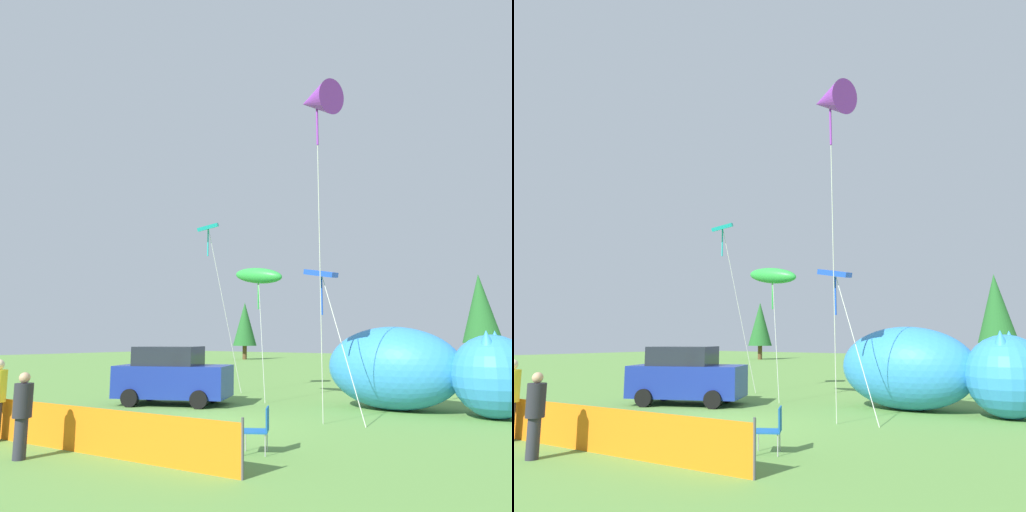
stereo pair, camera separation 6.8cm
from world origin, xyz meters
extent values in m
plane|color=#609342|center=(0.00, 0.00, 0.00)|extent=(120.00, 120.00, 0.00)
cube|color=navy|center=(-3.31, 2.97, 0.82)|extent=(4.41, 3.38, 1.11)
cube|color=#1E232D|center=(-3.49, 2.89, 1.71)|extent=(2.72, 2.48, 0.67)
cylinder|color=black|center=(-2.57, 4.32, 0.31)|extent=(0.66, 0.49, 0.61)
cylinder|color=black|center=(-1.80, 2.68, 0.31)|extent=(0.66, 0.49, 0.61)
cylinder|color=black|center=(-4.82, 3.26, 0.31)|extent=(0.66, 0.49, 0.61)
cylinder|color=black|center=(-4.05, 1.62, 0.31)|extent=(0.66, 0.49, 0.61)
cube|color=#1959A5|center=(3.59, -1.50, 0.45)|extent=(0.73, 0.73, 0.03)
cube|color=#1959A5|center=(3.81, -1.37, 0.69)|extent=(0.28, 0.46, 0.48)
cylinder|color=#A5A5AD|center=(3.51, -1.81, 0.22)|extent=(0.02, 0.02, 0.45)
cylinder|color=#A5A5AD|center=(3.28, -1.42, 0.22)|extent=(0.02, 0.02, 0.45)
cylinder|color=#A5A5AD|center=(3.90, -1.58, 0.22)|extent=(0.02, 0.02, 0.45)
cylinder|color=#A5A5AD|center=(3.67, -1.19, 0.22)|extent=(0.02, 0.02, 0.45)
ellipsoid|color=#338CD8|center=(3.61, 6.28, 1.36)|extent=(4.58, 2.75, 2.72)
ellipsoid|color=white|center=(3.61, 6.28, 0.75)|extent=(2.93, 2.06, 1.22)
sphere|color=#338CD8|center=(6.71, 6.26, 1.22)|extent=(2.45, 2.45, 2.45)
cone|color=#338CD8|center=(6.71, 6.87, 2.20)|extent=(0.69, 0.69, 0.73)
cone|color=#338CD8|center=(6.71, 5.65, 2.20)|extent=(0.69, 0.69, 0.73)
cube|color=orange|center=(-0.27, -3.63, 0.46)|extent=(9.65, 0.94, 0.92)
cylinder|color=#4C4C51|center=(4.55, -3.18, 0.50)|extent=(0.05, 0.05, 1.01)
cylinder|color=#2D2D38|center=(0.17, -4.63, 0.40)|extent=(0.25, 0.25, 0.79)
cylinder|color=#26262D|center=(0.17, -4.63, 1.12)|extent=(0.36, 0.36, 0.66)
sphere|color=tan|center=(0.17, -4.63, 1.56)|extent=(0.21, 0.21, 0.21)
cylinder|color=silver|center=(-1.08, 5.31, 2.37)|extent=(0.49, 0.26, 4.74)
ellipsoid|color=green|center=(-1.31, 5.43, 4.74)|extent=(2.24, 0.68, 0.92)
cylinder|color=green|center=(-1.31, 5.43, 4.04)|extent=(0.06, 0.06, 1.20)
cylinder|color=silver|center=(3.32, 1.91, 4.44)|extent=(0.70, 1.23, 8.87)
cone|color=purple|center=(3.66, 1.31, 8.87)|extent=(1.52, 1.27, 1.14)
cylinder|color=purple|center=(3.66, 1.31, 8.17)|extent=(0.06, 0.06, 1.20)
cylinder|color=silver|center=(3.31, 3.15, 2.17)|extent=(1.78, 0.96, 4.36)
cube|color=blue|center=(2.43, 3.61, 4.35)|extent=(1.11, 1.11, 0.40)
cylinder|color=blue|center=(2.43, 3.61, 3.65)|extent=(0.06, 0.06, 1.20)
cylinder|color=silver|center=(-4.06, 6.70, 3.60)|extent=(0.98, 1.27, 7.21)
cube|color=#19B2B2|center=(-4.53, 6.08, 7.21)|extent=(1.26, 1.23, 0.58)
cylinder|color=#19B2B2|center=(-4.53, 6.08, 6.51)|extent=(0.06, 0.06, 1.20)
cylinder|color=brown|center=(-24.20, 34.59, 0.75)|extent=(0.48, 0.48, 1.50)
cone|color=#236028|center=(-24.20, 34.59, 3.90)|extent=(2.64, 2.64, 4.80)
cylinder|color=brown|center=(-0.13, 37.71, 0.96)|extent=(0.61, 0.61, 1.91)
cone|color=#236028|center=(-0.13, 37.71, 4.98)|extent=(3.37, 3.37, 6.13)
camera|label=1|loc=(9.93, -10.18, 2.35)|focal=35.00mm
camera|label=2|loc=(9.98, -10.14, 2.35)|focal=35.00mm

